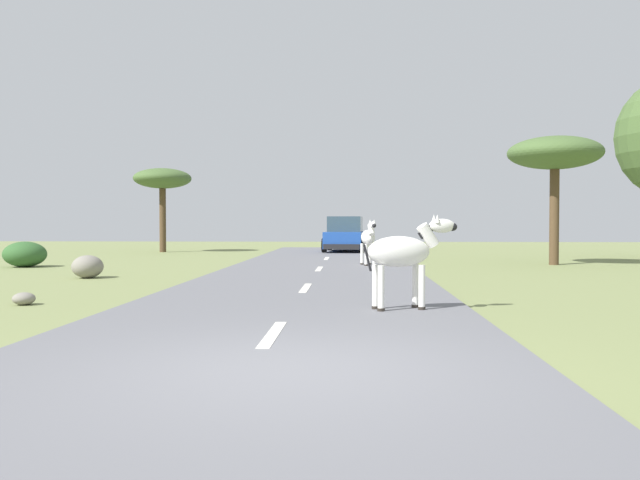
{
  "coord_description": "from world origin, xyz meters",
  "views": [
    {
      "loc": [
        0.61,
        -6.42,
        1.48
      ],
      "look_at": [
        -0.35,
        13.51,
        0.96
      ],
      "focal_mm": 37.21,
      "sensor_mm": 36.0,
      "label": 1
    }
  ],
  "objects": [
    {
      "name": "zebra_0",
      "position": [
        1.17,
        15.8,
        0.97
      ],
      "size": [
        0.61,
        1.62,
        1.54
      ],
      "rotation": [
        0.0,
        0.0,
        3.32
      ],
      "color": "silver",
      "rests_on": "road"
    },
    {
      "name": "tree_3",
      "position": [
        -8.91,
        26.48,
        3.63
      ],
      "size": [
        2.88,
        2.88,
        4.21
      ],
      "color": "#4C3823",
      "rests_on": "ground_plane"
    },
    {
      "name": "zebra_1",
      "position": [
        1.47,
        4.55,
        0.98
      ],
      "size": [
        1.61,
        0.75,
        1.56
      ],
      "rotation": [
        0.0,
        0.0,
        5.01
      ],
      "color": "silver",
      "rests_on": "road"
    },
    {
      "name": "rock_0",
      "position": [
        -5.28,
        5.17,
        0.11
      ],
      "size": [
        0.4,
        0.38,
        0.23
      ],
      "primitive_type": "ellipsoid",
      "color": "gray",
      "rests_on": "ground_plane"
    },
    {
      "name": "rock_2",
      "position": [
        -6.44,
        10.9,
        0.31
      ],
      "size": [
        0.82,
        0.83,
        0.61
      ],
      "primitive_type": "ellipsoid",
      "color": "gray",
      "rests_on": "ground_plane"
    },
    {
      "name": "ground_plane",
      "position": [
        0.0,
        0.0,
        0.0
      ],
      "size": [
        90.0,
        90.0,
        0.0
      ],
      "primitive_type": "plane",
      "color": "olive"
    },
    {
      "name": "car_0",
      "position": [
        0.27,
        26.72,
        0.85
      ],
      "size": [
        2.24,
        4.44,
        1.74
      ],
      "rotation": [
        0.0,
        0.0,
        3.08
      ],
      "color": "#1E479E",
      "rests_on": "road"
    },
    {
      "name": "bush_0",
      "position": [
        -10.3,
        15.14,
        0.43
      ],
      "size": [
        1.42,
        1.28,
        0.85
      ],
      "primitive_type": "ellipsoid",
      "color": "#2D5628",
      "rests_on": "ground_plane"
    },
    {
      "name": "road",
      "position": [
        -0.4,
        0.0,
        0.03
      ],
      "size": [
        6.0,
        64.0,
        0.05
      ],
      "primitive_type": "cube",
      "color": "slate",
      "rests_on": "ground_plane"
    },
    {
      "name": "rock_3",
      "position": [
        3.07,
        21.06,
        0.17
      ],
      "size": [
        0.59,
        0.58,
        0.34
      ],
      "primitive_type": "ellipsoid",
      "color": "gray",
      "rests_on": "ground_plane"
    },
    {
      "name": "lane_markings",
      "position": [
        -0.4,
        -1.0,
        0.05
      ],
      "size": [
        0.16,
        56.0,
        0.01
      ],
      "color": "silver",
      "rests_on": "road"
    },
    {
      "name": "tree_1",
      "position": [
        7.7,
        17.18,
        3.86
      ],
      "size": [
        3.26,
        3.26,
        4.49
      ],
      "color": "#4C3823",
      "rests_on": "ground_plane"
    }
  ]
}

